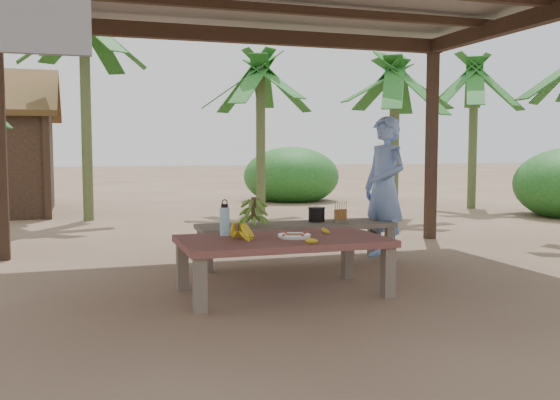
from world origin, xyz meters
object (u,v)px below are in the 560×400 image
object	(u,v)px
plate	(294,236)
woman	(385,188)
cooking_pot	(317,215)
work_table	(283,245)
water_flask	(225,220)
bench	(296,228)
ripe_banana_bunch	(237,231)

from	to	relation	value
plate	woman	bearing A→B (deg)	40.85
cooking_pot	woman	size ratio (longest dim) A/B	0.11
work_table	woman	bearing A→B (deg)	37.84
water_flask	cooking_pot	world-z (taller)	water_flask
bench	water_flask	xyz separation A→B (m)	(-1.05, -1.04, 0.24)
cooking_pot	woman	world-z (taller)	woman
plate	woman	size ratio (longest dim) A/B	0.17
cooking_pot	plate	bearing A→B (deg)	-117.98
plate	water_flask	xyz separation A→B (m)	(-0.54, 0.34, 0.12)
cooking_pot	ripe_banana_bunch	bearing A→B (deg)	-131.92
ripe_banana_bunch	plate	xyz separation A→B (m)	(0.50, -0.04, -0.06)
bench	work_table	bearing A→B (deg)	-112.97
work_table	bench	xyz separation A→B (m)	(0.59, 1.33, -0.04)
plate	water_flask	distance (m)	0.65
bench	ripe_banana_bunch	world-z (taller)	ripe_banana_bunch
plate	woman	xyz separation A→B (m)	(1.59, 1.38, 0.31)
woman	work_table	bearing A→B (deg)	-65.85
ripe_banana_bunch	plate	distance (m)	0.51
bench	plate	size ratio (longest dim) A/B	7.64
work_table	water_flask	bearing A→B (deg)	146.95
plate	bench	bearing A→B (deg)	69.97
work_table	woman	size ratio (longest dim) A/B	1.09
ripe_banana_bunch	water_flask	distance (m)	0.31
woman	ripe_banana_bunch	bearing A→B (deg)	-71.55
woman	cooking_pot	bearing A→B (deg)	-110.74
bench	cooking_pot	bearing A→B (deg)	19.49
ripe_banana_bunch	work_table	bearing A→B (deg)	1.47
bench	cooking_pot	size ratio (longest dim) A/B	11.92
ripe_banana_bunch	water_flask	size ratio (longest dim) A/B	0.79
water_flask	cooking_pot	xyz separation A→B (m)	(1.33, 1.13, -0.11)
water_flask	woman	bearing A→B (deg)	25.82
ripe_banana_bunch	bench	bearing A→B (deg)	53.07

